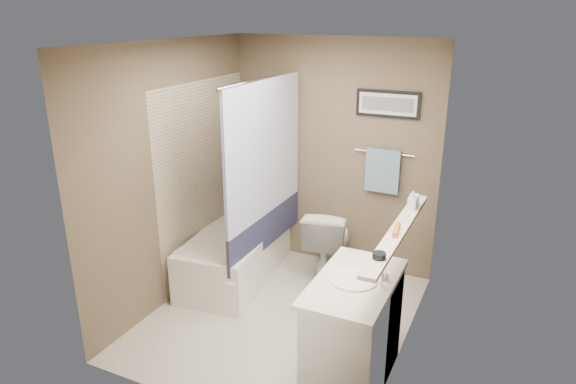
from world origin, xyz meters
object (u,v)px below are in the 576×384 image
at_px(bathtub, 237,253).
at_px(glass_jar, 414,200).
at_px(vanity, 353,334).
at_px(hair_brush_front, 396,230).
at_px(toilet, 329,241).
at_px(soap_bottle, 412,200).
at_px(candle_bowl_near, 379,256).

xyz_separation_m(bathtub, glass_jar, (1.79, -0.13, 0.92)).
xyz_separation_m(bathtub, vanity, (1.60, -1.04, 0.15)).
distance_m(bathtub, vanity, 1.91).
distance_m(vanity, hair_brush_front, 0.83).
relative_size(bathtub, toilet, 1.96).
height_order(vanity, hair_brush_front, hair_brush_front).
xyz_separation_m(vanity, soap_bottle, (0.19, 0.83, 0.79)).
xyz_separation_m(toilet, candle_bowl_near, (0.93, -1.58, 0.75)).
bearing_deg(candle_bowl_near, vanity, 144.40).
height_order(vanity, candle_bowl_near, candle_bowl_near).
distance_m(toilet, vanity, 1.63).
xyz_separation_m(bathtub, soap_bottle, (1.79, -0.21, 0.94)).
bearing_deg(bathtub, candle_bowl_near, -39.94).
bearing_deg(candle_bowl_near, glass_jar, 90.00).
bearing_deg(soap_bottle, bathtub, 173.43).
bearing_deg(candle_bowl_near, bathtub, 146.76).
height_order(vanity, glass_jar, glass_jar).
relative_size(vanity, candle_bowl_near, 10.00).
relative_size(vanity, soap_bottle, 6.09).
distance_m(candle_bowl_near, hair_brush_front, 0.46).
bearing_deg(vanity, glass_jar, 78.17).
xyz_separation_m(bathtub, candle_bowl_near, (1.79, -1.17, 0.89)).
bearing_deg(glass_jar, hair_brush_front, -90.00).
bearing_deg(glass_jar, vanity, -101.55).
height_order(toilet, hair_brush_front, hair_brush_front).
distance_m(vanity, soap_bottle, 1.16).
height_order(glass_jar, soap_bottle, soap_bottle).
bearing_deg(toilet, candle_bowl_near, 111.22).
bearing_deg(hair_brush_front, vanity, -119.78).
bearing_deg(toilet, bathtub, 16.67).
distance_m(toilet, candle_bowl_near, 1.98).
height_order(bathtub, hair_brush_front, hair_brush_front).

